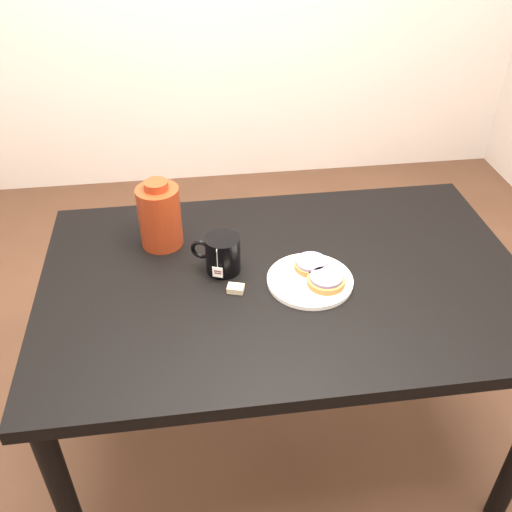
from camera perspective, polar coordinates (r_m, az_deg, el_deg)
The scene contains 8 objects.
ground_plane at distance 2.19m, azimuth 2.28°, elevation -17.46°, with size 4.00×4.00×0.00m, color brown.
table at distance 1.70m, azimuth 2.81°, elevation -4.18°, with size 1.40×0.90×0.75m.
plate at distance 1.62m, azimuth 5.42°, elevation -2.39°, with size 0.24×0.24×0.02m.
bagel_back at distance 1.65m, azimuth 5.55°, elevation -0.83°, with size 0.11×0.11×0.03m.
bagel_front at distance 1.60m, azimuth 7.01°, elevation -2.42°, with size 0.13×0.13×0.03m.
mug at distance 1.64m, azimuth -3.42°, elevation 0.21°, with size 0.16×0.13×0.11m.
teabag_pouch at distance 1.59m, azimuth -2.05°, elevation -3.28°, with size 0.04×0.03×0.02m, color #C6B793.
bagel_package at distance 1.74m, azimuth -9.60°, elevation 3.99°, with size 0.13×0.13×0.22m.
Camera 1 is at (-0.26, -1.26, 1.78)m, focal length 40.00 mm.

